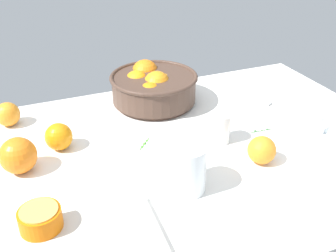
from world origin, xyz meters
TOP-DOWN VIEW (x-y plane):
  - ground_plane at (0.00, 0.00)cm, footprint 127.04×81.34cm
  - fruit_bowl at (5.88, 27.68)cm, footprint 26.61×26.61cm
  - juice_pitcher at (30.79, -21.68)cm, footprint 13.39×9.21cm
  - juice_glass at (-2.47, -14.43)cm, footprint 8.93×8.93cm
  - second_glass at (13.78, 0.48)cm, footprint 5.60×5.60cm
  - orange_half_0 at (-32.93, -16.40)cm, footprint 8.03×8.03cm
  - loose_orange_0 at (-25.10, 12.21)cm, footprint 6.92×6.92cm
  - loose_orange_1 at (-36.26, 29.88)cm, footprint 6.73×6.73cm
  - loose_orange_2 at (-35.08, 5.98)cm, footprint 8.52×8.52cm
  - loose_orange_4 at (18.46, -12.24)cm, footprint 6.79×6.79cm
  - spoon at (37.05, 10.72)cm, footprint 7.56×13.25cm
  - herb_sprig_0 at (27.21, 0.43)cm, footprint 6.94×1.04cm
  - herb_sprig_1 at (-4.72, 5.90)cm, footprint 4.50×4.85cm

SIDE VIEW (x-z plane):
  - ground_plane at x=0.00cm, z-range -3.00..0.00cm
  - herb_sprig_0 at x=27.21cm, z-range -0.17..0.67cm
  - herb_sprig_1 at x=-4.72cm, z-range -0.18..0.70cm
  - spoon at x=37.05cm, z-range -0.06..0.94cm
  - loose_orange_1 at x=-36.26cm, z-range 0.00..6.73cm
  - loose_orange_4 at x=18.46cm, z-range 0.00..6.79cm
  - second_glass at x=13.78cm, z-range -0.56..7.47cm
  - loose_orange_0 at x=-25.10cm, z-range 0.00..6.92cm
  - orange_half_0 at x=-32.93cm, z-range 1.48..5.73cm
  - loose_orange_2 at x=-35.08cm, z-range 0.00..8.52cm
  - juice_glass at x=-2.47cm, z-range -0.77..10.14cm
  - fruit_bowl at x=5.88cm, z-range -0.25..11.07cm
  - juice_pitcher at x=30.79cm, z-range -2.03..12.99cm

